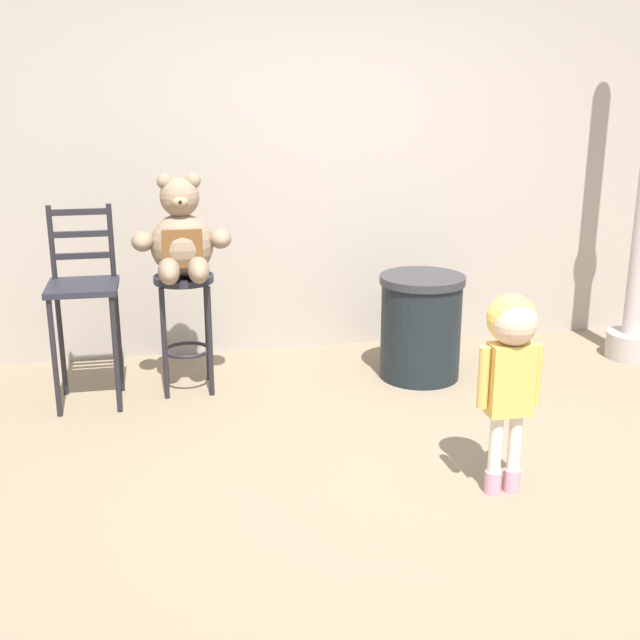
% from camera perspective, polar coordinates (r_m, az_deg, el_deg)
% --- Properties ---
extents(ground_plane, '(24.00, 24.00, 0.00)m').
position_cam_1_polar(ground_plane, '(4.08, 5.49, -11.09)').
color(ground_plane, '#7F6F57').
extents(building_wall, '(7.03, 0.30, 3.03)m').
position_cam_1_polar(building_wall, '(5.80, -0.39, 12.98)').
color(building_wall, '#A6998D').
rests_on(building_wall, ground_plane).
extents(bar_stool_with_teddy, '(0.36, 0.36, 0.73)m').
position_cam_1_polar(bar_stool_with_teddy, '(5.06, -9.45, 0.71)').
color(bar_stool_with_teddy, '#22232D').
rests_on(bar_stool_with_teddy, ground_plane).
extents(teddy_bear, '(0.59, 0.53, 0.62)m').
position_cam_1_polar(teddy_bear, '(4.93, -9.68, 5.56)').
color(teddy_bear, '#866F58').
rests_on(teddy_bear, bar_stool_with_teddy).
extents(child_walking, '(0.31, 0.24, 0.97)m').
position_cam_1_polar(child_walking, '(3.78, 13.26, -2.19)').
color(child_walking, '#CD8FA7').
rests_on(child_walking, ground_plane).
extents(trash_bin, '(0.55, 0.55, 0.68)m').
position_cam_1_polar(trash_bin, '(5.29, 7.08, -0.45)').
color(trash_bin, black).
rests_on(trash_bin, ground_plane).
extents(bar_chair_empty, '(0.40, 0.40, 1.18)m').
position_cam_1_polar(bar_chair_empty, '(4.96, -16.26, 1.66)').
color(bar_chair_empty, '#22232D').
rests_on(bar_chair_empty, ground_plane).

